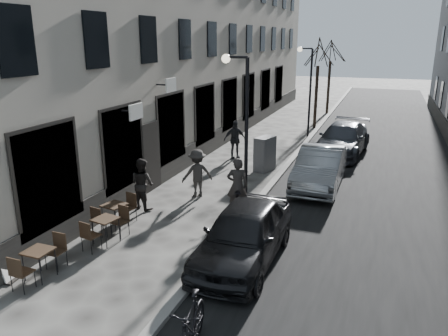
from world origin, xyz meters
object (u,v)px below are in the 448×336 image
Objects in this scene: sign_board at (9,261)px; car_mid at (320,168)px; bicycle at (237,196)px; car_far at (342,139)px; pedestrian_near at (142,184)px; utility_cabinet at (265,154)px; pedestrian_far at (235,140)px; streetlamp_near at (241,117)px; bistro_set_a at (40,261)px; moped at (191,327)px; pedestrian_mid at (197,173)px; car_near at (244,234)px; tree_far at (331,50)px; tree_near at (319,53)px; bistro_set_b at (106,228)px; bistro_set_c at (115,214)px; streetlamp_far at (308,82)px.

car_mid reaches higher than sign_board.
car_far reaches higher than bicycle.
bicycle is at bearing -148.25° from pedestrian_near.
pedestrian_far is (-1.89, 1.49, 0.16)m from utility_cabinet.
streetlamp_near is 3.42× the size of bistro_set_a.
car_mid is 5.41m from car_far.
pedestrian_near is 7.46m from moped.
pedestrian_mid reaches higher than car_mid.
car_near reaches higher than bistro_set_a.
bistro_set_a is 1.32× the size of sign_board.
streetlamp_near is 2.79× the size of pedestrian_far.
pedestrian_mid reaches higher than utility_cabinet.
bicycle is at bearing -68.20° from utility_cabinet.
utility_cabinet is 0.82× the size of pedestrian_far.
utility_cabinet is 0.81× the size of moped.
tree_far is 27.33m from bistro_set_a.
pedestrian_mid is (-1.96, -14.27, -3.79)m from tree_near.
bistro_set_b is 1.37× the size of sign_board.
bistro_set_c is at bearing 172.55° from car_near.
pedestrian_mid reaches higher than pedestrian_near.
bistro_set_b is at bearing -100.02° from streetlamp_far.
moped is (3.68, -13.13, -0.35)m from pedestrian_far.
car_near is at bearing -90.11° from car_far.
car_near is at bearing 16.24° from bistro_set_b.
tree_near reaches higher than sign_board.
utility_cabinet is at bearing 81.26° from bistro_set_c.
pedestrian_far reaches higher than sign_board.
tree_far is at bearing 83.65° from moped.
bicycle is 0.47× the size of car_mid.
car_near is at bearing 3.14° from bistro_set_c.
tree_far is 13.06m from car_far.
tree_far is at bearing 94.34° from bistro_set_b.
car_far is at bearing -101.16° from pedestrian_near.
pedestrian_near reaches higher than bicycle.
bicycle is 4.22m from car_mid.
bistro_set_c is 6.17m from moped.
pedestrian_far reaches higher than car_mid.
streetlamp_near reaches higher than pedestrian_near.
utility_cabinet is (3.40, 10.75, 0.29)m from sign_board.
pedestrian_mid is 0.96× the size of pedestrian_far.
bicycle is 0.42× the size of car_far.
streetlamp_far is 2.75× the size of moped.
car_far is (0.31, 5.40, -0.01)m from car_mid.
car_mid is (2.04, -17.64, -3.90)m from tree_far.
bistro_set_b is 8.56m from car_mid.
pedestrian_far is (-2.33, -5.81, -2.25)m from streetlamp_far.
sign_board is 12.34m from pedestrian_far.
streetlamp_near is at bearing 92.01° from moped.
pedestrian_mid is 9.11m from car_far.
tree_near reaches higher than car_near.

